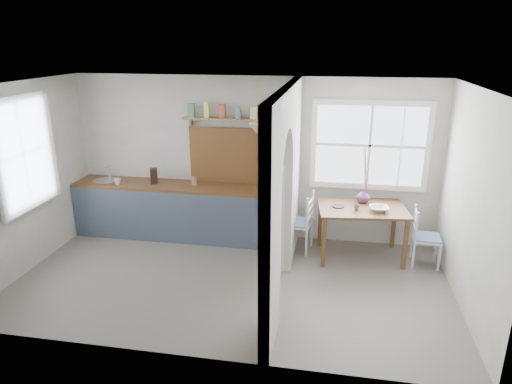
% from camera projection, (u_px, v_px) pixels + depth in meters
% --- Properties ---
extents(floor, '(5.80, 3.20, 0.01)m').
position_uv_depth(floor, '(232.00, 281.00, 6.21)').
color(floor, '#6D6152').
rests_on(floor, ground).
extents(ceiling, '(5.80, 3.20, 0.01)m').
position_uv_depth(ceiling, '(228.00, 86.00, 5.38)').
color(ceiling, beige).
rests_on(ceiling, walls).
extents(walls, '(5.81, 3.21, 2.60)m').
position_uv_depth(walls, '(230.00, 190.00, 5.79)').
color(walls, beige).
rests_on(walls, floor).
extents(partition, '(0.12, 3.20, 2.60)m').
position_uv_depth(partition, '(285.00, 180.00, 5.68)').
color(partition, beige).
rests_on(partition, floor).
extents(kitchen_window, '(0.10, 1.16, 1.50)m').
position_uv_depth(kitchen_window, '(23.00, 154.00, 6.16)').
color(kitchen_window, white).
rests_on(kitchen_window, walls).
extents(nook_window, '(1.76, 0.10, 1.30)m').
position_uv_depth(nook_window, '(370.00, 146.00, 6.85)').
color(nook_window, white).
rests_on(nook_window, walls).
extents(counter, '(3.50, 0.60, 0.90)m').
position_uv_depth(counter, '(182.00, 210.00, 7.49)').
color(counter, brown).
rests_on(counter, floor).
extents(sink, '(0.40, 0.40, 0.02)m').
position_uv_depth(sink, '(105.00, 181.00, 7.54)').
color(sink, silver).
rests_on(sink, counter).
extents(backsplash, '(1.65, 0.03, 0.90)m').
position_uv_depth(backsplash, '(240.00, 156.00, 7.28)').
color(backsplash, brown).
rests_on(backsplash, walls).
extents(shelf, '(1.75, 0.20, 0.21)m').
position_uv_depth(shelf, '(238.00, 116.00, 6.99)').
color(shelf, '#8C6342').
rests_on(shelf, walls).
extents(pendant_lamp, '(0.26, 0.26, 0.16)m').
position_uv_depth(pendant_lamp, '(257.00, 129.00, 6.66)').
color(pendant_lamp, '#ECE4C8').
rests_on(pendant_lamp, ceiling).
extents(utensil_rail, '(0.02, 0.50, 0.02)m').
position_uv_depth(utensil_rail, '(286.00, 163.00, 6.48)').
color(utensil_rail, silver).
rests_on(utensil_rail, partition).
extents(dining_table, '(1.35, 0.99, 0.79)m').
position_uv_depth(dining_table, '(360.00, 232.00, 6.78)').
color(dining_table, brown).
rests_on(dining_table, floor).
extents(chair_left, '(0.49, 0.49, 0.93)m').
position_uv_depth(chair_left, '(297.00, 222.00, 6.98)').
color(chair_left, silver).
rests_on(chair_left, floor).
extents(chair_right, '(0.41, 0.41, 0.85)m').
position_uv_depth(chair_right, '(427.00, 237.00, 6.54)').
color(chair_right, silver).
rests_on(chair_right, floor).
extents(kettle, '(0.20, 0.18, 0.21)m').
position_uv_depth(kettle, '(270.00, 185.00, 6.99)').
color(kettle, silver).
rests_on(kettle, counter).
extents(mug_a, '(0.12, 0.12, 0.10)m').
position_uv_depth(mug_a, '(118.00, 182.00, 7.32)').
color(mug_a, white).
rests_on(mug_a, counter).
extents(mug_b, '(0.15, 0.15, 0.09)m').
position_uv_depth(mug_b, '(154.00, 179.00, 7.49)').
color(mug_b, white).
rests_on(mug_b, counter).
extents(knife_block, '(0.16, 0.18, 0.24)m').
position_uv_depth(knife_block, '(154.00, 176.00, 7.38)').
color(knife_block, '#40281B').
rests_on(knife_block, counter).
extents(jar, '(0.10, 0.10, 0.14)m').
position_uv_depth(jar, '(194.00, 180.00, 7.31)').
color(jar, '#937C58').
rests_on(jar, counter).
extents(towel_magenta, '(0.02, 0.03, 0.60)m').
position_uv_depth(towel_magenta, '(283.00, 237.00, 6.92)').
color(towel_magenta, '#C12C7A').
rests_on(towel_magenta, counter).
extents(towel_orange, '(0.02, 0.03, 0.54)m').
position_uv_depth(towel_orange, '(283.00, 238.00, 6.91)').
color(towel_orange, '#D34808').
rests_on(towel_orange, counter).
extents(bowl, '(0.30, 0.30, 0.07)m').
position_uv_depth(bowl, '(379.00, 209.00, 6.52)').
color(bowl, white).
rests_on(bowl, dining_table).
extents(table_cup, '(0.09, 0.09, 0.08)m').
position_uv_depth(table_cup, '(357.00, 207.00, 6.54)').
color(table_cup, '#587D5A').
rests_on(table_cup, dining_table).
extents(plate, '(0.18, 0.18, 0.01)m').
position_uv_depth(plate, '(338.00, 206.00, 6.68)').
color(plate, black).
rests_on(plate, dining_table).
extents(vase, '(0.21, 0.21, 0.21)m').
position_uv_depth(vase, '(363.00, 196.00, 6.83)').
color(vase, '#5D2F66').
rests_on(vase, dining_table).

